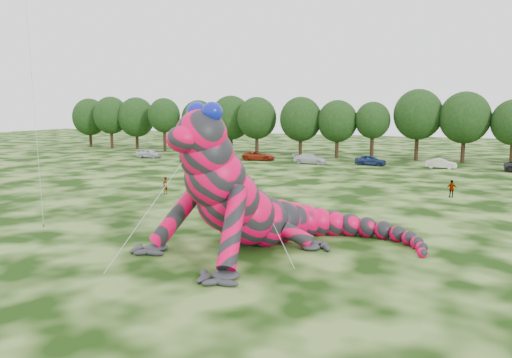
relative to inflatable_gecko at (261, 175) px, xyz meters
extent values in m
plane|color=#16330A|center=(-3.89, -7.44, -4.12)|extent=(240.00, 240.00, 0.00)
cylinder|color=silver|center=(-13.54, -3.36, 5.13)|extent=(0.02, 0.02, 18.98)
cylinder|color=#382314|center=(-15.00, -1.81, -4.00)|extent=(0.08, 0.08, 0.24)
imported|color=silver|center=(-35.20, 38.57, -3.42)|extent=(4.16, 1.76, 1.40)
imported|color=black|center=(-28.47, 42.40, -3.45)|extent=(4.19, 1.93, 1.33)
imported|color=maroon|center=(-17.96, 41.87, -3.44)|extent=(5.22, 3.03, 1.37)
imported|color=silver|center=(-9.59, 40.57, -3.43)|extent=(4.79, 2.02, 1.38)
imported|color=navy|center=(-1.52, 42.20, -3.41)|extent=(4.25, 1.90, 1.42)
imported|color=silver|center=(7.51, 42.34, -3.49)|extent=(3.90, 1.56, 1.26)
imported|color=gray|center=(-7.32, 14.16, -3.24)|extent=(1.08, 1.06, 1.76)
imported|color=gray|center=(9.57, 20.57, -3.34)|extent=(0.98, 0.63, 1.56)
imported|color=gray|center=(-18.79, 25.82, -3.28)|extent=(0.85, 0.98, 1.69)
imported|color=gray|center=(-14.61, 12.06, -3.33)|extent=(0.46, 0.63, 1.58)
camera|label=1|loc=(10.90, -25.99, 3.86)|focal=35.00mm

